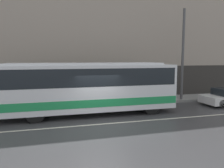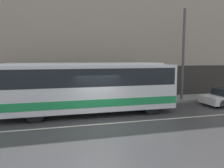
{
  "view_description": "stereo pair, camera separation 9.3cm",
  "coord_description": "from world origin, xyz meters",
  "views": [
    {
      "loc": [
        -2.43,
        -10.89,
        3.43
      ],
      "look_at": [
        1.14,
        2.27,
        1.84
      ],
      "focal_mm": 35.0,
      "sensor_mm": 36.0,
      "label": 1
    },
    {
      "loc": [
        -2.34,
        -10.91,
        3.43
      ],
      "look_at": [
        1.14,
        2.27,
        1.84
      ],
      "focal_mm": 35.0,
      "sensor_mm": 36.0,
      "label": 2
    }
  ],
  "objects": [
    {
      "name": "lane_stripe",
      "position": [
        0.0,
        0.0,
        0.0
      ],
      "size": [
        54.0,
        0.14,
        0.01
      ],
      "color": "beige",
      "rests_on": "ground_plane"
    },
    {
      "name": "transit_bus",
      "position": [
        -0.42,
        2.27,
        1.79
      ],
      "size": [
        10.8,
        2.51,
        3.17
      ],
      "color": "silver",
      "rests_on": "ground_plane"
    },
    {
      "name": "ground_plane",
      "position": [
        0.0,
        0.0,
        0.0
      ],
      "size": [
        60.0,
        60.0,
        0.0
      ],
      "primitive_type": "plane",
      "color": "#38383A"
    },
    {
      "name": "sidewalk",
      "position": [
        0.0,
        5.22,
        0.08
      ],
      "size": [
        60.0,
        2.44,
        0.16
      ],
      "color": "gray",
      "rests_on": "ground_plane"
    },
    {
      "name": "building_facade",
      "position": [
        0.0,
        6.58,
        6.58
      ],
      "size": [
        60.0,
        0.35,
        13.59
      ],
      "color": "gray",
      "rests_on": "ground_plane"
    },
    {
      "name": "utility_pole_near",
      "position": [
        7.52,
        4.43,
        3.72
      ],
      "size": [
        0.2,
        0.2,
        7.11
      ],
      "color": "#4C4C4F",
      "rests_on": "sidewalk"
    }
  ]
}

